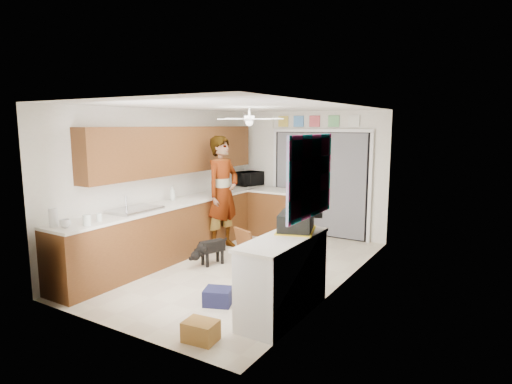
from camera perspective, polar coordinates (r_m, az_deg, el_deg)
The scene contains 42 objects.
floor at distance 6.89m, azimuth -1.76°, elevation -9.93°, with size 5.00×5.00×0.00m, color beige.
ceiling at distance 6.53m, azimuth -1.86°, elevation 11.31°, with size 5.00×5.00×0.00m, color white.
wall_back at distance 8.78m, azimuth 7.15°, elevation 2.47°, with size 3.20×3.20×0.00m, color white.
wall_front at distance 4.74m, azimuth -18.59°, elevation -3.46°, with size 3.20×3.20×0.00m, color white.
wall_left at distance 7.58m, azimuth -11.99°, elevation 1.32°, with size 5.00×5.00×0.00m, color white.
wall_right at distance 5.89m, azimuth 11.36°, elevation -0.81°, with size 5.00×5.00×0.00m, color white.
left_base_cabinets at distance 7.53m, azimuth -10.12°, elevation -4.87°, with size 0.60×4.80×0.90m, color brown.
left_countertop at distance 7.42m, azimuth -10.16°, elevation -1.36°, with size 0.62×4.80×0.04m, color white.
upper_cabinets at distance 7.57m, azimuth -10.20°, elevation 5.55°, with size 0.32×4.00×0.80m, color brown.
sink_basin at distance 6.72m, azimuth -15.82°, elevation -2.34°, with size 0.50×0.76×0.06m, color silver.
faucet at distance 6.84m, azimuth -16.94°, elevation -1.38°, with size 0.03×0.03×0.22m, color silver.
peninsula_base at distance 8.68m, azimuth 2.68°, elevation -2.90°, with size 1.00×0.60×0.90m, color brown.
peninsula_top at distance 8.60m, azimuth 2.70°, elevation 0.17°, with size 1.04×0.64×0.04m, color white.
back_opening_recess at distance 8.68m, azimuth 8.55°, elevation 1.03°, with size 2.00×0.06×2.10m, color black.
curtain_panel at distance 8.64m, azimuth 8.45°, elevation 1.00°, with size 1.90×0.03×2.05m, color gray.
door_trim_left at distance 9.09m, azimuth 2.54°, elevation 1.48°, with size 0.06×0.04×2.10m, color white.
door_trim_right at distance 8.31m, azimuth 14.96°, elevation 0.48°, with size 0.06×0.04×2.10m, color white.
door_trim_head at distance 8.57m, azimuth 8.64°, elevation 8.11°, with size 2.10×0.04×0.06m, color white.
header_frame_0 at distance 8.96m, azimuth 3.66°, elevation 9.38°, with size 0.22×0.02×0.22m, color gold.
header_frame_1 at distance 8.80m, azimuth 5.70°, elevation 9.36°, with size 0.22×0.02×0.22m, color #5091D7.
header_frame_2 at distance 8.66m, azimuth 7.82°, elevation 9.33°, with size 0.22×0.02×0.22m, color #D24E58.
header_frame_3 at distance 8.50m, azimuth 10.32°, elevation 9.28°, with size 0.22×0.02×0.22m, color #68B670.
header_frame_4 at distance 8.37m, azimuth 12.91°, elevation 9.20°, with size 0.22×0.02×0.22m, color white.
route66_sign at distance 9.13m, azimuth 1.69°, elevation 9.38°, with size 0.22×0.02×0.26m, color silver.
right_counter_base at distance 5.12m, azimuth 3.67°, elevation -11.41°, with size 0.50×1.40×0.90m, color white.
right_counter_top at distance 4.98m, azimuth 3.62°, elevation -6.31°, with size 0.54×1.44×0.04m, color white.
abstract_painting at distance 4.92m, azimuth 7.27°, elevation 2.10°, with size 0.03×1.15×0.95m, color #F459BB.
ceiling_fan at distance 6.69m, azimuth -0.90°, elevation 9.72°, with size 1.14×1.14×0.24m, color white.
microwave at distance 9.19m, azimuth -0.90°, elevation 1.81°, with size 0.54×0.37×0.30m, color black.
soap_bottle at distance 7.51m, azimuth -11.08°, elevation -0.12°, with size 0.10×0.10×0.26m, color silver.
cup at distance 5.94m, azimuth -24.09°, elevation -3.85°, with size 0.14×0.14×0.11m, color white.
jar_a at distance 5.95m, azimuth -21.63°, elevation -3.50°, with size 0.10×0.10×0.14m, color silver.
jar_b at distance 6.17m, azimuth -20.19°, elevation -3.16°, with size 0.07×0.07×0.11m, color silver.
paper_towel_roll at distance 6.04m, azimuth -25.41°, elevation -3.08°, with size 0.11×0.11×0.24m, color white.
suitcase at distance 5.29m, azimuth 5.36°, elevation -3.97°, with size 0.39×0.52×0.22m, color black.
suitcase_rim at distance 5.31m, azimuth 5.34°, elevation -5.12°, with size 0.44×0.58×0.02m, color yellow.
suitcase_lid at distance 5.50m, azimuth 6.73°, elevation -0.84°, with size 0.42×0.03×0.50m, color black.
cardboard_box at distance 4.71m, azimuth -7.39°, elevation -17.90°, with size 0.34×0.26×0.21m, color olive.
navy_crate at distance 5.53m, azimuth -5.08°, elevation -13.72°, with size 0.34×0.28×0.21m, color #151735.
cabinet_door_panel at distance 6.65m, azimuth -1.35°, elevation -7.64°, with size 0.44×0.03×0.66m, color brown.
man at distance 7.71m, azimuth -4.46°, elevation -0.11°, with size 0.74×0.49×2.04m, color white.
dog at distance 6.98m, azimuth -5.83°, elevation -7.84°, with size 0.24×0.56×0.44m, color black.
Camera 1 is at (3.57, -5.46, 2.23)m, focal length 30.00 mm.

